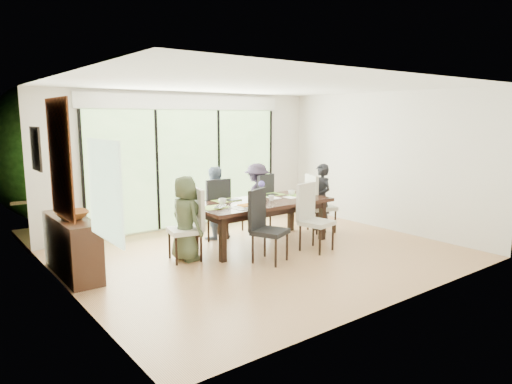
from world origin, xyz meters
TOP-DOWN VIEW (x-y plane):
  - floor at (0.00, 0.00)m, footprint 6.00×5.00m
  - ceiling at (0.00, 0.00)m, footprint 6.00×5.00m
  - wall_back at (0.00, 2.51)m, footprint 6.00×0.02m
  - wall_front at (0.00, -2.51)m, footprint 6.00×0.02m
  - wall_left at (-3.01, 0.00)m, footprint 0.02×5.00m
  - wall_right at (3.01, 0.00)m, footprint 0.02×5.00m
  - glass_doors at (0.00, 2.47)m, footprint 4.20×0.02m
  - blinds_header at (0.00, 2.46)m, footprint 4.40×0.06m
  - mullion_a at (-2.10, 2.46)m, footprint 0.05×0.04m
  - mullion_b at (-0.70, 2.46)m, footprint 0.05×0.04m
  - mullion_c at (0.70, 2.46)m, footprint 0.05×0.04m
  - mullion_d at (2.10, 2.46)m, footprint 0.05×0.04m
  - side_window at (-2.97, -1.20)m, footprint 0.02×0.90m
  - deck at (0.00, 3.40)m, footprint 6.00×1.80m
  - rail_top at (0.00, 4.20)m, footprint 6.00×0.08m
  - foliage_left at (-1.80, 5.20)m, footprint 3.20×3.20m
  - foliage_mid at (0.40, 5.80)m, footprint 4.00×4.00m
  - foliage_right at (2.20, 5.00)m, footprint 2.80×2.80m
  - foliage_far at (-0.60, 6.50)m, footprint 3.60×3.60m
  - table_top at (0.32, 0.53)m, footprint 2.47×1.13m
  - table_apron at (0.32, 0.53)m, footprint 2.27×0.93m
  - table_leg_fl at (-0.76, 0.10)m, footprint 0.09×0.09m
  - table_leg_fr at (1.40, 0.10)m, footprint 0.09×0.09m
  - table_leg_bl at (-0.76, 0.96)m, footprint 0.09×0.09m
  - table_leg_br at (1.40, 0.96)m, footprint 0.09×0.09m
  - chair_left_end at (-1.18, 0.53)m, footprint 0.56×0.56m
  - chair_right_end at (1.82, 0.53)m, footprint 0.60×0.60m
  - chair_far_left at (-0.13, 1.38)m, footprint 0.52×0.52m
  - chair_far_right at (0.87, 1.38)m, footprint 0.58×0.58m
  - chair_near_left at (-0.18, -0.34)m, footprint 0.62×0.62m
  - chair_near_right at (0.82, -0.34)m, footprint 0.56×0.56m
  - person_left_end at (-1.16, 0.53)m, footprint 0.44×0.65m
  - person_right_end at (1.80, 0.53)m, footprint 0.48×0.67m
  - person_far_left at (-0.13, 1.36)m, footprint 0.62×0.40m
  - person_far_right at (0.87, 1.36)m, footprint 0.66×0.46m
  - placemat_left at (-0.63, 0.53)m, footprint 0.45×0.33m
  - placemat_right at (1.27, 0.53)m, footprint 0.45×0.33m
  - placemat_far_l at (-0.13, 0.93)m, footprint 0.45×0.33m
  - placemat_far_r at (0.87, 0.93)m, footprint 0.45×0.33m
  - placemat_paper at (-0.23, 0.23)m, footprint 0.45×0.33m
  - tablet_far_l at (-0.03, 0.88)m, footprint 0.27×0.19m
  - tablet_far_r at (0.82, 0.88)m, footprint 0.25×0.18m
  - papers at (1.02, 0.48)m, footprint 0.31×0.23m
  - platter_base at (-0.23, 0.23)m, footprint 0.27×0.27m
  - platter_snacks at (-0.23, 0.23)m, footprint 0.21×0.21m
  - vase at (0.37, 0.58)m, footprint 0.08×0.08m
  - hyacinth_stems at (0.37, 0.58)m, footprint 0.04×0.04m
  - hyacinth_blooms at (0.37, 0.58)m, footprint 0.11×0.11m
  - laptop at (-0.53, 0.43)m, footprint 0.40×0.39m
  - cup_a at (-0.38, 0.68)m, footprint 0.18×0.18m
  - cup_b at (0.47, 0.43)m, footprint 0.12×0.12m
  - cup_c at (1.12, 0.63)m, footprint 0.13×0.13m
  - book at (0.57, 0.58)m, footprint 0.17×0.23m
  - sideboard at (-2.76, 0.90)m, footprint 0.41×1.47m
  - bowl at (-2.76, 0.80)m, footprint 0.44×0.44m
  - candlestick_base at (-2.76, 1.25)m, footprint 0.09×0.09m
  - candlestick_shaft at (-2.76, 1.25)m, footprint 0.02×0.02m
  - candlestick_pan at (-2.76, 1.25)m, footprint 0.09×0.09m
  - candle at (-2.76, 1.25)m, footprint 0.03×0.03m
  - tapestry at (-2.97, 0.40)m, footprint 0.02×1.00m
  - art_frame at (-2.97, 1.70)m, footprint 0.03×0.55m
  - art_canvas at (-2.95, 1.70)m, footprint 0.01×0.45m

SIDE VIEW (x-z plane):
  - deck at x=0.00m, z-range -0.10..0.00m
  - floor at x=0.00m, z-range -0.01..0.00m
  - table_leg_fl at x=-0.76m, z-range 0.00..0.71m
  - table_leg_fr at x=1.40m, z-range 0.00..0.71m
  - table_leg_bl at x=-0.76m, z-range 0.00..0.71m
  - table_leg_br at x=1.40m, z-range 0.00..0.71m
  - sideboard at x=-2.76m, z-range 0.00..0.83m
  - rail_top at x=0.00m, z-range 0.52..0.58m
  - chair_left_end at x=-1.18m, z-range 0.00..1.13m
  - chair_right_end at x=1.82m, z-range 0.00..1.13m
  - chair_far_left at x=-0.13m, z-range 0.00..1.13m
  - chair_far_right at x=0.87m, z-range 0.00..1.13m
  - chair_near_left at x=-0.18m, z-range 0.00..1.13m
  - chair_near_right at x=0.82m, z-range 0.00..1.13m
  - table_apron at x=0.32m, z-range 0.60..0.70m
  - person_left_end at x=-1.16m, z-range 0.00..1.33m
  - person_right_end at x=1.80m, z-range 0.00..1.33m
  - person_far_left at x=-0.13m, z-range 0.00..1.33m
  - person_far_right at x=0.87m, z-range 0.00..1.33m
  - table_top at x=0.32m, z-range 0.71..0.77m
  - papers at x=1.02m, z-range 0.77..0.78m
  - placemat_left at x=-0.63m, z-range 0.77..0.78m
  - placemat_right at x=1.27m, z-range 0.77..0.78m
  - placemat_far_l at x=-0.13m, z-range 0.77..0.78m
  - placemat_far_r at x=0.87m, z-range 0.77..0.78m
  - placemat_paper at x=-0.23m, z-range 0.77..0.78m
  - book at x=0.57m, z-range 0.77..0.79m
  - tablet_far_r at x=0.82m, z-range 0.78..0.79m
  - tablet_far_l at x=-0.03m, z-range 0.78..0.79m
  - laptop at x=-0.53m, z-range 0.77..0.80m
  - platter_base at x=-0.23m, z-range 0.78..0.80m
  - platter_snacks at x=-0.23m, z-range 0.80..0.82m
  - cup_b at x=0.47m, z-range 0.77..0.87m
  - cup_a at x=-0.38m, z-range 0.77..0.87m
  - cup_c at x=1.12m, z-range 0.77..0.87m
  - vase at x=0.37m, z-range 0.77..0.90m
  - candlestick_base at x=-2.76m, z-range 0.83..0.87m
  - bowl at x=-2.76m, z-range 0.83..0.94m
  - hyacinth_stems at x=0.37m, z-range 0.88..1.04m
  - hyacinth_blooms at x=0.37m, z-range 1.00..1.12m
  - glass_doors at x=0.00m, z-range 0.05..2.35m
  - mullion_a at x=-2.10m, z-range 0.05..2.35m
  - mullion_b at x=-0.70m, z-range 0.05..2.35m
  - mullion_c at x=0.70m, z-range 0.05..2.35m
  - mullion_d at x=2.10m, z-range 0.05..2.35m
  - foliage_right at x=2.20m, z-range -0.14..2.66m
  - wall_back at x=0.00m, z-range 0.00..2.70m
  - wall_front at x=0.00m, z-range 0.00..2.70m
  - wall_left at x=-3.01m, z-range 0.00..2.70m
  - wall_right at x=3.01m, z-range 0.00..2.70m
  - candlestick_shaft at x=-2.76m, z-range 0.85..2.00m
  - foliage_left at x=-1.80m, z-range -0.16..3.04m
  - side_window at x=-2.97m, z-range 1.00..2.00m
  - foliage_far at x=-0.60m, z-range -0.18..3.42m
  - tapestry at x=-2.97m, z-range 0.95..2.45m
  - art_frame at x=-2.97m, z-range 1.42..2.08m
  - art_canvas at x=-2.95m, z-range 1.48..2.02m
  - foliage_mid at x=0.40m, z-range -0.20..3.80m
  - candlestick_pan at x=-2.76m, z-range 1.99..2.01m
  - candle at x=-2.76m, z-range 2.01..2.10m
  - blinds_header at x=0.00m, z-range 2.36..2.64m
  - ceiling at x=0.00m, z-range 2.70..2.71m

